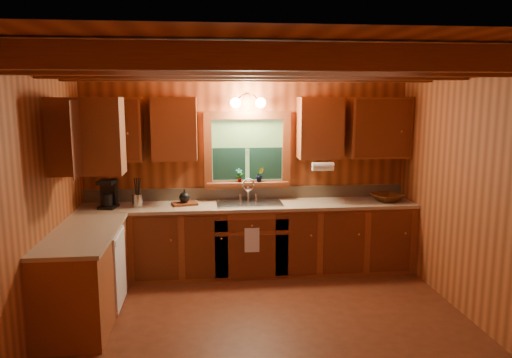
{
  "coord_description": "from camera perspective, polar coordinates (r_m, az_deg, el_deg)",
  "views": [
    {
      "loc": [
        -0.55,
        -4.42,
        2.24
      ],
      "look_at": [
        0.0,
        0.8,
        1.35
      ],
      "focal_mm": 34.29,
      "sensor_mm": 36.0,
      "label": 1
    }
  ],
  "objects": [
    {
      "name": "coffee_maker",
      "position": [
        6.2,
        -16.85,
        -1.67
      ],
      "size": [
        0.19,
        0.25,
        0.34
      ],
      "rotation": [
        0.0,
        0.0,
        -0.21
      ],
      "color": "black",
      "rests_on": "countertop"
    },
    {
      "name": "dish_towel",
      "position": [
        5.96,
        -0.47,
        -7.14
      ],
      "size": [
        0.18,
        0.01,
        0.3
      ],
      "primitive_type": "cube",
      "color": "white",
      "rests_on": "base_cabinets"
    },
    {
      "name": "window_sill",
      "position": [
        6.36,
        -0.97,
        -0.52
      ],
      "size": [
        1.06,
        0.14,
        0.04
      ],
      "primitive_type": "cube",
      "color": "brown",
      "rests_on": "room"
    },
    {
      "name": "potted_plant_left",
      "position": [
        6.32,
        -1.95,
        0.45
      ],
      "size": [
        0.11,
        0.09,
        0.18
      ],
      "primitive_type": "imported",
      "rotation": [
        0.0,
        0.0,
        0.35
      ],
      "color": "#5D2813",
      "rests_on": "window_sill"
    },
    {
      "name": "window",
      "position": [
        6.35,
        -1.02,
        3.19
      ],
      "size": [
        1.12,
        0.08,
        1.0
      ],
      "color": "brown",
      "rests_on": "room"
    },
    {
      "name": "countertop",
      "position": [
        5.87,
        -5.19,
        -3.82
      ],
      "size": [
        4.2,
        2.24,
        0.04
      ],
      "color": "tan",
      "rests_on": "base_cabinets"
    },
    {
      "name": "wall_sconce",
      "position": [
        6.19,
        -0.93,
        8.92
      ],
      "size": [
        0.45,
        0.21,
        0.17
      ],
      "color": "black",
      "rests_on": "room"
    },
    {
      "name": "ceiling_beams",
      "position": [
        4.46,
        1.11,
        12.85
      ],
      "size": [
        4.2,
        2.54,
        0.18
      ],
      "color": "brown",
      "rests_on": "room"
    },
    {
      "name": "utensil_crock",
      "position": [
        6.17,
        -13.67,
        -2.35
      ],
      "size": [
        0.13,
        0.13,
        0.36
      ],
      "rotation": [
        0.0,
        0.0,
        0.03
      ],
      "color": "silver",
      "rests_on": "countertop"
    },
    {
      "name": "wicker_basket",
      "position": [
        6.54,
        15.03,
        -2.1
      ],
      "size": [
        0.48,
        0.48,
        0.09
      ],
      "primitive_type": "imported",
      "rotation": [
        0.0,
        0.0,
        0.3
      ],
      "color": "#48230C",
      "rests_on": "countertop"
    },
    {
      "name": "sink",
      "position": [
        6.2,
        -0.78,
        -3.28
      ],
      "size": [
        0.82,
        0.48,
        0.43
      ],
      "color": "silver",
      "rests_on": "countertop"
    },
    {
      "name": "potted_plant_right",
      "position": [
        6.34,
        0.45,
        0.51
      ],
      "size": [
        0.12,
        0.1,
        0.19
      ],
      "primitive_type": "imported",
      "rotation": [
        0.0,
        0.0,
        0.15
      ],
      "color": "#5D2813",
      "rests_on": "window_sill"
    },
    {
      "name": "room",
      "position": [
        4.55,
        1.06,
        -2.29
      ],
      "size": [
        4.2,
        4.2,
        4.2
      ],
      "color": "#572815",
      "rests_on": "ground"
    },
    {
      "name": "paper_towel_roll",
      "position": [
        6.19,
        7.79,
        1.45
      ],
      "size": [
        0.27,
        0.11,
        0.11
      ],
      "primitive_type": "cylinder",
      "rotation": [
        0.0,
        1.57,
        0.0
      ],
      "color": "white",
      "rests_on": "upper_cabinets"
    },
    {
      "name": "cutting_board",
      "position": [
        6.18,
        -8.32,
        -2.86
      ],
      "size": [
        0.35,
        0.28,
        0.03
      ],
      "primitive_type": "cube",
      "rotation": [
        0.0,
        0.0,
        0.24
      ],
      "color": "#5D2813",
      "rests_on": "countertop"
    },
    {
      "name": "upper_cabinets",
      "position": [
        5.85,
        -6.18,
        5.65
      ],
      "size": [
        4.19,
        1.77,
        0.78
      ],
      "color": "brown",
      "rests_on": "room"
    },
    {
      "name": "backsplash",
      "position": [
        6.45,
        -1.01,
        -1.64
      ],
      "size": [
        4.2,
        0.02,
        0.16
      ],
      "primitive_type": "cube",
      "color": "tan",
      "rests_on": "room"
    },
    {
      "name": "base_cabinets",
      "position": [
        5.98,
        -5.25,
        -8.03
      ],
      "size": [
        4.2,
        2.22,
        0.86
      ],
      "color": "brown",
      "rests_on": "ground"
    },
    {
      "name": "teakettle",
      "position": [
        6.17,
        -8.34,
        -2.14
      ],
      "size": [
        0.13,
        0.13,
        0.17
      ],
      "rotation": [
        0.0,
        0.0,
        -0.16
      ],
      "color": "black",
      "rests_on": "cutting_board"
    },
    {
      "name": "dishwasher_panel",
      "position": [
        5.48,
        -15.57,
        -10.01
      ],
      "size": [
        0.02,
        0.6,
        0.8
      ],
      "primitive_type": "cube",
      "color": "white",
      "rests_on": "base_cabinets"
    }
  ]
}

